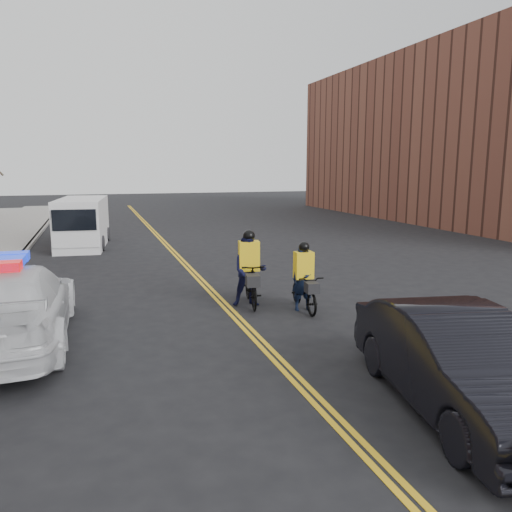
{
  "coord_description": "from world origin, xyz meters",
  "views": [
    {
      "loc": [
        -3.12,
        -10.62,
        3.57
      ],
      "look_at": [
        0.81,
        1.5,
        1.3
      ],
      "focal_mm": 35.0,
      "sensor_mm": 36.0,
      "label": 1
    }
  ],
  "objects": [
    {
      "name": "ground",
      "position": [
        0.0,
        0.0,
        0.0
      ],
      "size": [
        120.0,
        120.0,
        0.0
      ],
      "primitive_type": "plane",
      "color": "black",
      "rests_on": "ground"
    },
    {
      "name": "center_line_left",
      "position": [
        -0.08,
        8.0,
        0.01
      ],
      "size": [
        0.1,
        60.0,
        0.01
      ],
      "primitive_type": "cube",
      "color": "yellow",
      "rests_on": "ground"
    },
    {
      "name": "center_line_right",
      "position": [
        0.08,
        8.0,
        0.01
      ],
      "size": [
        0.1,
        60.0,
        0.01
      ],
      "primitive_type": "cube",
      "color": "yellow",
      "rests_on": "ground"
    },
    {
      "name": "curb",
      "position": [
        -6.0,
        8.0,
        0.07
      ],
      "size": [
        0.2,
        60.0,
        0.15
      ],
      "primitive_type": "cube",
      "color": "gray",
      "rests_on": "ground"
    },
    {
      "name": "building_across",
      "position": [
        22.0,
        18.0,
        5.5
      ],
      "size": [
        12.0,
        30.0,
        11.0
      ],
      "primitive_type": "cube",
      "color": "brown",
      "rests_on": "ground"
    },
    {
      "name": "police_cruiser",
      "position": [
        -4.85,
        0.14,
        0.83
      ],
      "size": [
        2.37,
        5.71,
        1.81
      ],
      "rotation": [
        0.0,
        0.0,
        3.13
      ],
      "color": "silver",
      "rests_on": "ground"
    },
    {
      "name": "dark_sedan",
      "position": [
        1.84,
        -4.94,
        0.76
      ],
      "size": [
        2.36,
        4.79,
        1.51
      ],
      "primitive_type": "imported",
      "rotation": [
        0.0,
        0.0,
        -0.17
      ],
      "color": "black",
      "rests_on": "ground"
    },
    {
      "name": "cargo_van",
      "position": [
        -3.67,
        13.17,
        1.07
      ],
      "size": [
        2.41,
        5.38,
        2.18
      ],
      "rotation": [
        0.0,
        0.0,
        -0.1
      ],
      "color": "white",
      "rests_on": "ground"
    },
    {
      "name": "cyclist_near",
      "position": [
        1.79,
        0.64,
        0.61
      ],
      "size": [
        0.76,
        1.83,
        1.76
      ],
      "rotation": [
        0.0,
        0.0,
        -0.08
      ],
      "color": "black",
      "rests_on": "ground"
    },
    {
      "name": "cyclist_far",
      "position": [
        0.61,
        1.46,
        0.79
      ],
      "size": [
        0.99,
        2.04,
        2.0
      ],
      "rotation": [
        0.0,
        0.0,
        -0.17
      ],
      "color": "black",
      "rests_on": "ground"
    }
  ]
}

